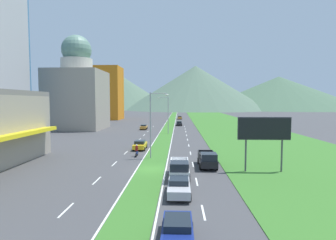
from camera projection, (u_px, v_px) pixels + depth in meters
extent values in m
plane|color=#424244|center=(151.00, 169.00, 32.51)|extent=(600.00, 600.00, 0.00)
cube|color=#387028|center=(169.00, 125.00, 92.32)|extent=(3.20, 240.00, 0.06)
cube|color=#387028|center=(231.00, 126.00, 91.48)|extent=(24.00, 240.00, 0.06)
cube|color=silver|center=(66.00, 210.00, 20.37)|extent=(0.16, 2.80, 0.01)
cube|color=silver|center=(97.00, 181.00, 27.95)|extent=(0.16, 2.80, 0.01)
cube|color=silver|center=(114.00, 164.00, 35.53)|extent=(0.16, 2.80, 0.01)
cube|color=silver|center=(126.00, 153.00, 43.12)|extent=(0.16, 2.80, 0.01)
cube|color=silver|center=(134.00, 145.00, 50.70)|extent=(0.16, 2.80, 0.01)
cube|color=silver|center=(140.00, 139.00, 58.28)|extent=(0.16, 2.80, 0.01)
cube|color=silver|center=(144.00, 135.00, 65.86)|extent=(0.16, 2.80, 0.01)
cube|color=silver|center=(148.00, 132.00, 73.44)|extent=(0.16, 2.80, 0.01)
cube|color=silver|center=(151.00, 129.00, 81.03)|extent=(0.16, 2.80, 0.01)
cube|color=silver|center=(153.00, 126.00, 88.61)|extent=(0.16, 2.80, 0.01)
cube|color=silver|center=(203.00, 212.00, 19.95)|extent=(0.16, 2.80, 0.01)
cube|color=silver|center=(197.00, 182.00, 27.53)|extent=(0.16, 2.80, 0.01)
cube|color=silver|center=(193.00, 164.00, 35.11)|extent=(0.16, 2.80, 0.01)
cube|color=silver|center=(190.00, 153.00, 42.70)|extent=(0.16, 2.80, 0.01)
cube|color=silver|center=(189.00, 145.00, 50.28)|extent=(0.16, 2.80, 0.01)
cube|color=silver|center=(188.00, 140.00, 57.86)|extent=(0.16, 2.80, 0.01)
cube|color=silver|center=(187.00, 135.00, 65.44)|extent=(0.16, 2.80, 0.01)
cube|color=silver|center=(186.00, 132.00, 73.03)|extent=(0.16, 2.80, 0.01)
cube|color=silver|center=(185.00, 129.00, 80.61)|extent=(0.16, 2.80, 0.01)
cube|color=silver|center=(185.00, 126.00, 88.19)|extent=(0.16, 2.80, 0.01)
cube|color=silver|center=(164.00, 125.00, 92.40)|extent=(0.16, 240.00, 0.01)
cube|color=silver|center=(175.00, 125.00, 92.25)|extent=(0.16, 240.00, 0.01)
cube|color=#9E9384|center=(78.00, 100.00, 79.58)|extent=(15.13, 15.13, 16.99)
cylinder|color=beige|center=(77.00, 65.00, 78.89)|extent=(8.86, 8.86, 3.37)
sphere|color=slate|center=(76.00, 50.00, 78.60)|extent=(8.44, 8.44, 8.44)
cube|color=orange|center=(107.00, 93.00, 122.54)|extent=(13.07, 13.07, 23.49)
cone|color=#516B56|center=(118.00, 91.00, 296.45)|extent=(120.33, 120.33, 38.11)
cone|color=#516B56|center=(195.00, 88.00, 265.46)|extent=(138.04, 138.04, 42.52)
cone|color=#47664C|center=(278.00, 93.00, 286.30)|extent=(163.72, 163.72, 34.10)
cylinder|color=#99999E|center=(150.00, 126.00, 38.55)|extent=(0.18, 0.18, 9.36)
cylinder|color=#99999E|center=(159.00, 93.00, 38.29)|extent=(2.32, 0.28, 0.10)
ellipsoid|color=silver|center=(167.00, 95.00, 38.34)|extent=(0.56, 0.28, 0.20)
cylinder|color=#99999E|center=(168.00, 115.00, 67.81)|extent=(0.18, 0.18, 9.25)
cylinder|color=#99999E|center=(163.00, 97.00, 67.61)|extent=(2.42, 0.21, 0.10)
ellipsoid|color=silver|center=(158.00, 98.00, 67.73)|extent=(0.56, 0.28, 0.20)
cylinder|color=#4C4C51|center=(246.00, 155.00, 31.33)|extent=(0.20, 0.20, 3.80)
cylinder|color=#4C4C51|center=(282.00, 156.00, 31.16)|extent=(0.20, 0.20, 3.80)
cube|color=black|center=(265.00, 129.00, 30.93)|extent=(5.82, 0.16, 2.43)
cube|color=#4C4C51|center=(264.00, 128.00, 31.05)|extent=(6.02, 0.08, 2.63)
cube|color=#B2B2B7|center=(179.00, 188.00, 23.55)|extent=(1.89, 4.52, 0.69)
cube|color=black|center=(179.00, 181.00, 23.69)|extent=(1.63, 1.99, 0.45)
cylinder|color=black|center=(190.00, 197.00, 22.14)|extent=(0.22, 0.64, 0.64)
cylinder|color=black|center=(168.00, 197.00, 22.22)|extent=(0.22, 0.64, 0.64)
cylinder|color=black|center=(189.00, 187.00, 24.94)|extent=(0.22, 0.64, 0.64)
cylinder|color=black|center=(169.00, 186.00, 25.01)|extent=(0.22, 0.64, 0.64)
cube|color=yellow|center=(140.00, 145.00, 46.14)|extent=(1.89, 4.67, 0.68)
cube|color=black|center=(140.00, 142.00, 45.91)|extent=(1.62, 2.05, 0.53)
cylinder|color=black|center=(136.00, 146.00, 47.64)|extent=(0.22, 0.64, 0.64)
cylinder|color=black|center=(146.00, 146.00, 47.57)|extent=(0.22, 0.64, 0.64)
cylinder|color=black|center=(133.00, 149.00, 44.76)|extent=(0.22, 0.64, 0.64)
cylinder|color=black|center=(144.00, 149.00, 44.68)|extent=(0.22, 0.64, 0.64)
cube|color=#C6842D|center=(144.00, 127.00, 78.77)|extent=(1.71, 4.29, 0.66)
cube|color=black|center=(144.00, 125.00, 78.57)|extent=(1.47, 1.89, 0.44)
cylinder|color=black|center=(142.00, 128.00, 80.16)|extent=(0.22, 0.64, 0.64)
cylinder|color=black|center=(147.00, 128.00, 80.09)|extent=(0.22, 0.64, 0.64)
cylinder|color=black|center=(140.00, 129.00, 77.50)|extent=(0.22, 0.64, 0.64)
cylinder|color=black|center=(146.00, 129.00, 77.44)|extent=(0.22, 0.64, 0.64)
cube|color=black|center=(179.00, 124.00, 91.49)|extent=(1.81, 4.27, 0.63)
cube|color=black|center=(179.00, 122.00, 91.62)|extent=(1.55, 1.88, 0.52)
cylinder|color=black|center=(182.00, 125.00, 90.15)|extent=(0.22, 0.64, 0.64)
cylinder|color=black|center=(177.00, 125.00, 90.23)|extent=(0.22, 0.64, 0.64)
cylinder|color=black|center=(182.00, 124.00, 92.80)|extent=(0.22, 0.64, 0.64)
cylinder|color=black|center=(177.00, 124.00, 92.87)|extent=(0.22, 0.64, 0.64)
cube|color=#C6842D|center=(180.00, 118.00, 123.80)|extent=(1.83, 4.09, 0.73)
cube|color=black|center=(180.00, 116.00, 123.92)|extent=(1.57, 1.80, 0.45)
cylinder|color=black|center=(182.00, 119.00, 122.53)|extent=(0.22, 0.64, 0.64)
cylinder|color=black|center=(178.00, 119.00, 122.60)|extent=(0.22, 0.64, 0.64)
cylinder|color=black|center=(182.00, 118.00, 125.05)|extent=(0.22, 0.64, 0.64)
cylinder|color=black|center=(178.00, 118.00, 125.12)|extent=(0.22, 0.64, 0.64)
cube|color=navy|center=(177.00, 233.00, 15.44)|extent=(1.76, 4.64, 0.69)
cube|color=black|center=(177.00, 222.00, 15.59)|extent=(1.51, 2.04, 0.40)
cylinder|color=black|center=(191.00, 227.00, 16.87)|extent=(0.22, 0.64, 0.64)
cylinder|color=black|center=(164.00, 227.00, 16.94)|extent=(0.22, 0.64, 0.64)
cube|color=black|center=(207.00, 160.00, 33.82)|extent=(2.00, 5.40, 0.80)
cube|color=black|center=(209.00, 157.00, 32.17)|extent=(1.84, 2.00, 0.80)
cube|color=black|center=(214.00, 154.00, 34.83)|extent=(0.10, 3.20, 0.44)
cube|color=black|center=(199.00, 154.00, 34.91)|extent=(0.10, 3.20, 0.44)
cube|color=black|center=(205.00, 152.00, 36.42)|extent=(1.84, 0.10, 0.44)
cylinder|color=black|center=(217.00, 167.00, 32.19)|extent=(0.26, 0.80, 0.80)
cylinder|color=black|center=(200.00, 167.00, 32.27)|extent=(0.26, 0.80, 0.80)
cylinder|color=black|center=(213.00, 161.00, 35.42)|extent=(0.26, 0.80, 0.80)
cylinder|color=black|center=(199.00, 161.00, 35.50)|extent=(0.26, 0.80, 0.80)
cube|color=silver|center=(179.00, 170.00, 29.10)|extent=(2.00, 5.40, 0.80)
cube|color=black|center=(179.00, 166.00, 27.45)|extent=(1.84, 2.00, 0.80)
cube|color=silver|center=(188.00, 162.00, 30.12)|extent=(0.10, 3.20, 0.44)
cube|color=silver|center=(171.00, 162.00, 30.20)|extent=(0.10, 3.20, 0.44)
cube|color=silver|center=(179.00, 159.00, 31.70)|extent=(1.84, 0.10, 0.44)
cylinder|color=black|center=(189.00, 178.00, 27.48)|extent=(0.26, 0.80, 0.80)
cylinder|color=black|center=(170.00, 178.00, 27.55)|extent=(0.26, 0.80, 0.80)
cylinder|color=black|center=(188.00, 170.00, 30.71)|extent=(0.26, 0.80, 0.80)
cylinder|color=black|center=(171.00, 170.00, 30.78)|extent=(0.26, 0.80, 0.80)
cylinder|color=black|center=(138.00, 153.00, 41.00)|extent=(0.10, 0.60, 0.60)
cylinder|color=black|center=(136.00, 155.00, 39.60)|extent=(0.12, 0.60, 0.60)
cube|color=navy|center=(137.00, 153.00, 40.29)|extent=(0.20, 1.12, 0.25)
ellipsoid|color=navy|center=(137.00, 150.00, 40.47)|extent=(0.24, 0.44, 0.24)
cube|color=maroon|center=(137.00, 148.00, 40.14)|extent=(0.36, 0.28, 0.70)
sphere|color=silver|center=(137.00, 145.00, 40.16)|extent=(0.26, 0.26, 0.26)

